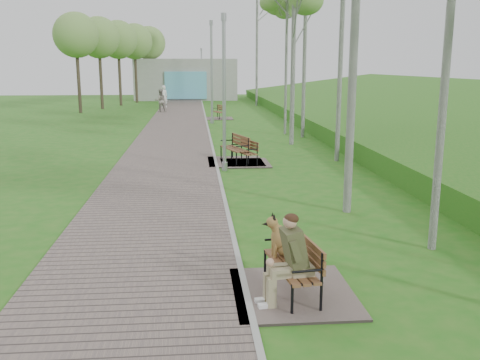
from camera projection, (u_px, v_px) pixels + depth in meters
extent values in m
cube|color=#655652|center=(173.00, 138.00, 25.45)|extent=(3.50, 67.00, 0.04)
cube|color=#999993|center=(210.00, 137.00, 25.59)|extent=(0.10, 67.00, 0.05)
cube|color=#4A7526|center=(466.00, 139.00, 25.14)|extent=(14.00, 70.00, 1.60)
cube|color=#9E9E99|center=(186.00, 79.00, 53.78)|extent=(10.00, 5.00, 4.00)
cube|color=#60B8D7|center=(186.00, 85.00, 51.36)|extent=(4.00, 0.20, 2.60)
cube|color=#655652|center=(293.00, 293.00, 8.17)|extent=(1.82, 2.03, 0.04)
cube|color=brown|center=(291.00, 266.00, 8.07)|extent=(0.66, 1.57, 0.04)
cube|color=brown|center=(306.00, 247.00, 8.06)|extent=(0.25, 1.51, 0.33)
cube|color=#655652|center=(235.00, 162.00, 19.21)|extent=(1.95, 2.17, 0.04)
cube|color=brown|center=(234.00, 149.00, 19.11)|extent=(0.96, 1.70, 0.04)
cube|color=brown|center=(241.00, 140.00, 19.14)|extent=(0.53, 1.57, 0.36)
cube|color=#655652|center=(245.00, 163.00, 18.91)|extent=(1.69, 1.88, 0.04)
cube|color=brown|center=(244.00, 152.00, 18.82)|extent=(0.86, 1.47, 0.04)
cube|color=brown|center=(250.00, 144.00, 18.86)|extent=(0.50, 1.35, 0.31)
cube|color=#655652|center=(219.00, 118.00, 34.68)|extent=(1.77, 1.96, 0.04)
cube|color=brown|center=(218.00, 112.00, 34.58)|extent=(0.89, 1.54, 0.04)
cube|color=brown|center=(222.00, 108.00, 34.62)|extent=(0.51, 1.41, 0.32)
cylinder|color=#96989D|center=(225.00, 166.00, 17.63)|extent=(0.19, 0.19, 0.29)
cylinder|color=#96989D|center=(224.00, 97.00, 17.15)|extent=(0.12, 0.12, 4.84)
cylinder|color=#96989D|center=(224.00, 17.00, 16.63)|extent=(0.17, 0.17, 0.24)
cylinder|color=#96989D|center=(212.00, 120.00, 31.92)|extent=(0.23, 0.23, 0.34)
cylinder|color=#96989D|center=(212.00, 75.00, 31.35)|extent=(0.14, 0.14, 5.74)
cylinder|color=#96989D|center=(211.00, 23.00, 30.73)|extent=(0.21, 0.21, 0.29)
cylinder|color=#96989D|center=(202.00, 98.00, 53.20)|extent=(0.19, 0.19, 0.29)
cylinder|color=#96989D|center=(202.00, 75.00, 52.72)|extent=(0.12, 0.12, 4.84)
cylinder|color=#96989D|center=(201.00, 50.00, 52.20)|extent=(0.17, 0.17, 0.24)
imported|color=white|center=(164.00, 97.00, 43.25)|extent=(0.76, 0.62, 1.80)
imported|color=gray|center=(160.00, 101.00, 39.31)|extent=(0.92, 0.77, 1.68)
cylinder|color=silver|center=(343.00, 8.00, 18.35)|extent=(0.20, 0.20, 10.65)
cylinder|color=silver|center=(293.00, 45.00, 22.62)|extent=(0.18, 0.18, 8.49)
cylinder|color=silver|center=(305.00, 18.00, 24.68)|extent=(0.20, 0.20, 11.13)
cylinder|color=silver|center=(286.00, 61.00, 26.29)|extent=(0.16, 0.16, 7.23)
ellipsoid|color=#78A34E|center=(287.00, 12.00, 25.80)|extent=(2.30, 2.30, 3.18)
cylinder|color=silver|center=(257.00, 37.00, 44.48)|extent=(0.21, 0.21, 11.46)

